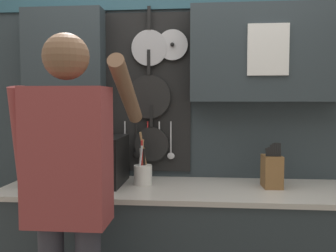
{
  "coord_description": "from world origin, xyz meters",
  "views": [
    {
      "loc": [
        0.17,
        -2.28,
        1.44
      ],
      "look_at": [
        -0.06,
        0.21,
        1.26
      ],
      "focal_mm": 40.0,
      "sensor_mm": 36.0,
      "label": 1
    }
  ],
  "objects_px": {
    "microwave": "(82,160)",
    "person": "(69,184)",
    "utensil_crock": "(143,173)",
    "knife_block": "(272,171)"
  },
  "relations": [
    {
      "from": "microwave",
      "to": "person",
      "type": "xyz_separation_m",
      "value": [
        0.14,
        -0.64,
        -0.01
      ]
    },
    {
      "from": "utensil_crock",
      "to": "knife_block",
      "type": "bearing_deg",
      "value": -0.13
    },
    {
      "from": "microwave",
      "to": "person",
      "type": "bearing_deg",
      "value": -77.23
    },
    {
      "from": "microwave",
      "to": "person",
      "type": "distance_m",
      "value": 0.65
    },
    {
      "from": "utensil_crock",
      "to": "microwave",
      "type": "bearing_deg",
      "value": -179.7
    },
    {
      "from": "knife_block",
      "to": "person",
      "type": "bearing_deg",
      "value": -148.77
    },
    {
      "from": "microwave",
      "to": "person",
      "type": "height_order",
      "value": "person"
    },
    {
      "from": "microwave",
      "to": "utensil_crock",
      "type": "xyz_separation_m",
      "value": [
        0.39,
        0.0,
        -0.07
      ]
    },
    {
      "from": "utensil_crock",
      "to": "person",
      "type": "relative_size",
      "value": 0.19
    },
    {
      "from": "knife_block",
      "to": "utensil_crock",
      "type": "bearing_deg",
      "value": 179.87
    }
  ]
}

